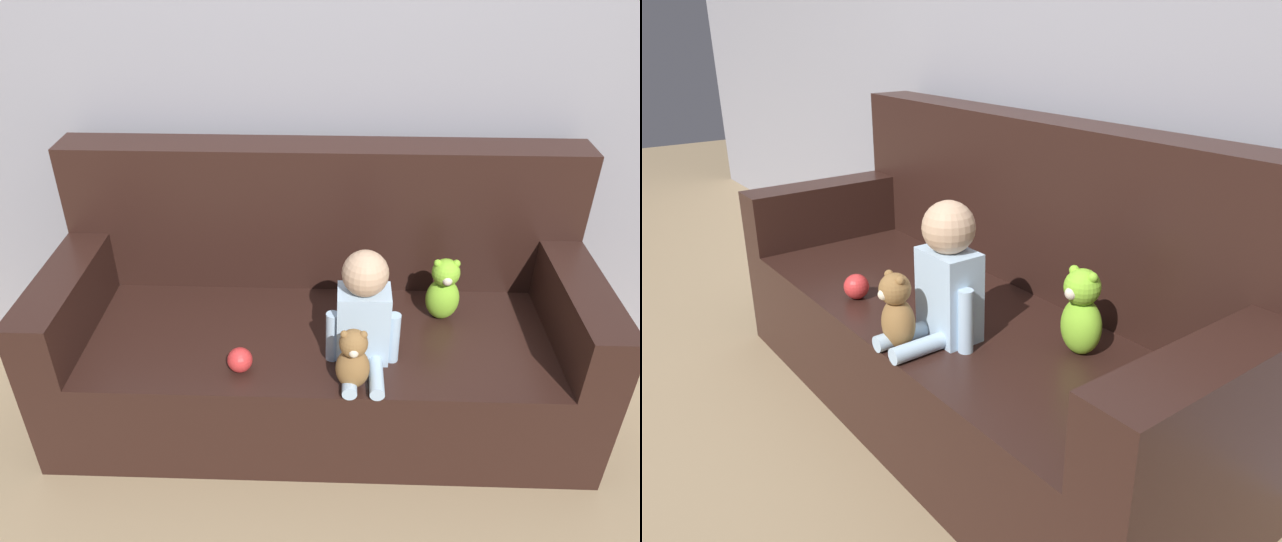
{
  "view_description": "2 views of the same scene",
  "coord_description": "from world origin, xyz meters",
  "views": [
    {
      "loc": [
        0.06,
        -1.87,
        1.83
      ],
      "look_at": [
        -0.0,
        0.02,
        0.62
      ],
      "focal_mm": 35.0,
      "sensor_mm": 36.0,
      "label": 1
    },
    {
      "loc": [
        1.49,
        -1.15,
        1.28
      ],
      "look_at": [
        0.11,
        -0.11,
        0.59
      ],
      "focal_mm": 35.0,
      "sensor_mm": 36.0,
      "label": 2
    }
  ],
  "objects": [
    {
      "name": "teddy_bear_brown",
      "position": [
        0.12,
        -0.34,
        0.52
      ],
      "size": [
        0.11,
        0.11,
        0.23
      ],
      "color": "olive",
      "rests_on": "couch"
    },
    {
      "name": "couch",
      "position": [
        0.0,
        0.07,
        0.34
      ],
      "size": [
        1.98,
        0.81,
        0.99
      ],
      "color": "black",
      "rests_on": "ground_plane"
    },
    {
      "name": "person_baby",
      "position": [
        0.15,
        -0.2,
        0.6
      ],
      "size": [
        0.25,
        0.3,
        0.42
      ],
      "color": "silver",
      "rests_on": "couch"
    },
    {
      "name": "toy_ball",
      "position": [
        -0.26,
        -0.27,
        0.45
      ],
      "size": [
        0.09,
        0.09,
        0.09
      ],
      "color": "red",
      "rests_on": "couch"
    },
    {
      "name": "wall_back",
      "position": [
        0.0,
        0.49,
        1.3
      ],
      "size": [
        8.0,
        0.05,
        2.6
      ],
      "color": "#93939E",
      "rests_on": "ground_plane"
    },
    {
      "name": "ground_plane",
      "position": [
        0.0,
        0.0,
        0.0
      ],
      "size": [
        12.0,
        12.0,
        0.0
      ],
      "primitive_type": "plane",
      "color": "#9E8460"
    },
    {
      "name": "plush_toy_side",
      "position": [
        0.45,
        0.05,
        0.53
      ],
      "size": [
        0.12,
        0.12,
        0.26
      ],
      "color": "#8CD133",
      "rests_on": "couch"
    }
  ]
}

